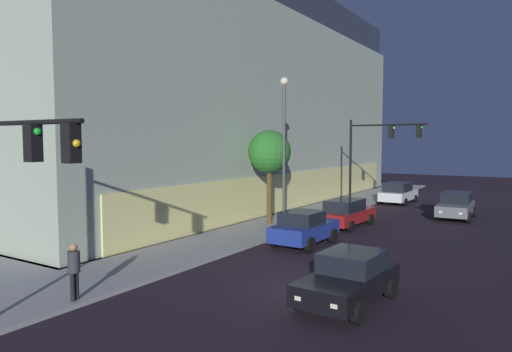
{
  "coord_description": "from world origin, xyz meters",
  "views": [
    {
      "loc": [
        -13.85,
        -6.71,
        4.96
      ],
      "look_at": [
        6.11,
        5.95,
        3.24
      ],
      "focal_mm": 32.81,
      "sensor_mm": 36.0,
      "label": 1
    }
  ],
  "objects_px": {
    "traffic_light_far_corner": "(378,145)",
    "car_grey": "(456,205)",
    "car_blue": "(304,228)",
    "car_red": "(346,213)",
    "sidewalk_tree": "(269,153)",
    "street_lamp_sidewalk": "(284,135)",
    "car_black": "(349,278)",
    "traffic_light_near_corner": "(18,173)",
    "pedestrian_waiting": "(74,267)",
    "modern_building": "(143,104)",
    "car_white": "(398,193)"
  },
  "relations": [
    {
      "from": "traffic_light_far_corner",
      "to": "sidewalk_tree",
      "type": "bearing_deg",
      "value": 160.83
    },
    {
      "from": "traffic_light_near_corner",
      "to": "car_grey",
      "type": "height_order",
      "value": "traffic_light_near_corner"
    },
    {
      "from": "modern_building",
      "to": "car_white",
      "type": "relative_size",
      "value": 8.66
    },
    {
      "from": "street_lamp_sidewalk",
      "to": "traffic_light_far_corner",
      "type": "bearing_deg",
      "value": -9.84
    },
    {
      "from": "traffic_light_near_corner",
      "to": "car_red",
      "type": "xyz_separation_m",
      "value": [
        19.05,
        -1.18,
        -3.34
      ]
    },
    {
      "from": "modern_building",
      "to": "car_black",
      "type": "relative_size",
      "value": 9.31
    },
    {
      "from": "car_black",
      "to": "car_red",
      "type": "distance_m",
      "value": 13.19
    },
    {
      "from": "car_grey",
      "to": "traffic_light_near_corner",
      "type": "bearing_deg",
      "value": 166.78
    },
    {
      "from": "car_grey",
      "to": "car_blue",
      "type": "bearing_deg",
      "value": 159.06
    },
    {
      "from": "pedestrian_waiting",
      "to": "car_grey",
      "type": "distance_m",
      "value": 24.53
    },
    {
      "from": "street_lamp_sidewalk",
      "to": "sidewalk_tree",
      "type": "xyz_separation_m",
      "value": [
        0.97,
        1.51,
        -1.0
      ]
    },
    {
      "from": "traffic_light_far_corner",
      "to": "modern_building",
      "type": "bearing_deg",
      "value": 96.8
    },
    {
      "from": "modern_building",
      "to": "traffic_light_far_corner",
      "type": "bearing_deg",
      "value": -83.2
    },
    {
      "from": "traffic_light_near_corner",
      "to": "pedestrian_waiting",
      "type": "distance_m",
      "value": 3.81
    },
    {
      "from": "sidewalk_tree",
      "to": "car_blue",
      "type": "distance_m",
      "value": 6.44
    },
    {
      "from": "traffic_light_far_corner",
      "to": "pedestrian_waiting",
      "type": "bearing_deg",
      "value": 176.51
    },
    {
      "from": "street_lamp_sidewalk",
      "to": "traffic_light_near_corner",
      "type": "bearing_deg",
      "value": -175.46
    },
    {
      "from": "sidewalk_tree",
      "to": "car_black",
      "type": "distance_m",
      "value": 13.86
    },
    {
      "from": "pedestrian_waiting",
      "to": "car_black",
      "type": "relative_size",
      "value": 0.41
    },
    {
      "from": "street_lamp_sidewalk",
      "to": "car_black",
      "type": "relative_size",
      "value": 1.94
    },
    {
      "from": "pedestrian_waiting",
      "to": "car_black",
      "type": "distance_m",
      "value": 8.39
    },
    {
      "from": "sidewalk_tree",
      "to": "car_grey",
      "type": "relative_size",
      "value": 1.22
    },
    {
      "from": "sidewalk_tree",
      "to": "pedestrian_waiting",
      "type": "relative_size",
      "value": 3.13
    },
    {
      "from": "street_lamp_sidewalk",
      "to": "pedestrian_waiting",
      "type": "distance_m",
      "value": 14.35
    },
    {
      "from": "pedestrian_waiting",
      "to": "car_red",
      "type": "xyz_separation_m",
      "value": [
        16.87,
        -2.09,
        -0.35
      ]
    },
    {
      "from": "car_red",
      "to": "car_grey",
      "type": "relative_size",
      "value": 1.06
    },
    {
      "from": "pedestrian_waiting",
      "to": "sidewalk_tree",
      "type": "bearing_deg",
      "value": 7.19
    },
    {
      "from": "car_blue",
      "to": "car_red",
      "type": "height_order",
      "value": "car_blue"
    },
    {
      "from": "street_lamp_sidewalk",
      "to": "car_white",
      "type": "relative_size",
      "value": 1.8
    },
    {
      "from": "modern_building",
      "to": "street_lamp_sidewalk",
      "type": "xyz_separation_m",
      "value": [
        -8.07,
        -19.05,
        -3.03
      ]
    },
    {
      "from": "car_black",
      "to": "car_grey",
      "type": "bearing_deg",
      "value": 0.1
    },
    {
      "from": "modern_building",
      "to": "traffic_light_near_corner",
      "type": "height_order",
      "value": "modern_building"
    },
    {
      "from": "traffic_light_near_corner",
      "to": "car_grey",
      "type": "distance_m",
      "value": 26.61
    },
    {
      "from": "sidewalk_tree",
      "to": "car_black",
      "type": "relative_size",
      "value": 1.28
    },
    {
      "from": "car_blue",
      "to": "street_lamp_sidewalk",
      "type": "bearing_deg",
      "value": 44.39
    },
    {
      "from": "sidewalk_tree",
      "to": "car_red",
      "type": "xyz_separation_m",
      "value": [
        2.17,
        -3.94,
        -3.5
      ]
    },
    {
      "from": "traffic_light_far_corner",
      "to": "car_grey",
      "type": "distance_m",
      "value": 6.76
    },
    {
      "from": "street_lamp_sidewalk",
      "to": "car_red",
      "type": "xyz_separation_m",
      "value": [
        3.14,
        -2.44,
        -4.5
      ]
    },
    {
      "from": "sidewalk_tree",
      "to": "car_red",
      "type": "height_order",
      "value": "sidewalk_tree"
    },
    {
      "from": "street_lamp_sidewalk",
      "to": "car_blue",
      "type": "relative_size",
      "value": 2.04
    },
    {
      "from": "traffic_light_far_corner",
      "to": "sidewalk_tree",
      "type": "relative_size",
      "value": 1.17
    },
    {
      "from": "traffic_light_far_corner",
      "to": "car_black",
      "type": "relative_size",
      "value": 1.5
    },
    {
      "from": "street_lamp_sidewalk",
      "to": "car_blue",
      "type": "bearing_deg",
      "value": -135.61
    },
    {
      "from": "car_red",
      "to": "car_grey",
      "type": "height_order",
      "value": "car_grey"
    },
    {
      "from": "traffic_light_far_corner",
      "to": "car_blue",
      "type": "relative_size",
      "value": 1.58
    },
    {
      "from": "modern_building",
      "to": "car_blue",
      "type": "xyz_separation_m",
      "value": [
        -10.68,
        -21.6,
        -7.52
      ]
    },
    {
      "from": "street_lamp_sidewalk",
      "to": "car_grey",
      "type": "distance_m",
      "value": 13.01
    },
    {
      "from": "traffic_light_near_corner",
      "to": "street_lamp_sidewalk",
      "type": "xyz_separation_m",
      "value": [
        15.91,
        1.26,
        1.16
      ]
    },
    {
      "from": "traffic_light_far_corner",
      "to": "street_lamp_sidewalk",
      "type": "relative_size",
      "value": 0.78
    },
    {
      "from": "sidewalk_tree",
      "to": "car_black",
      "type": "xyz_separation_m",
      "value": [
        -10.07,
        -8.84,
        -3.55
      ]
    }
  ]
}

